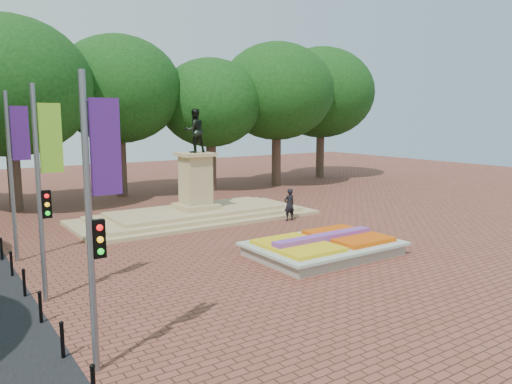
# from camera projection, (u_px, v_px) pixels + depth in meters

# --- Properties ---
(ground) EXTENTS (90.00, 90.00, 0.00)m
(ground) POSITION_uv_depth(u_px,v_px,m) (277.00, 248.00, 22.83)
(ground) COLOR brown
(ground) RESTS_ON ground
(flower_bed) EXTENTS (6.30, 4.30, 0.91)m
(flower_bed) POSITION_uv_depth(u_px,v_px,m) (324.00, 246.00, 21.71)
(flower_bed) COLOR gray
(flower_bed) RESTS_ON ground
(monument) EXTENTS (14.00, 6.00, 6.40)m
(monument) POSITION_uv_depth(u_px,v_px,m) (196.00, 204.00, 29.23)
(monument) COLOR tan
(monument) RESTS_ON ground
(tree_row_back) EXTENTS (44.80, 8.80, 10.43)m
(tree_row_back) POSITION_uv_depth(u_px,v_px,m) (161.00, 107.00, 37.82)
(tree_row_back) COLOR #3B2820
(tree_row_back) RESTS_ON ground
(banner_poles) EXTENTS (0.88, 11.17, 7.00)m
(banner_poles) POSITION_uv_depth(u_px,v_px,m) (45.00, 185.00, 15.57)
(banner_poles) COLOR slate
(banner_poles) RESTS_ON ground
(bollard_row) EXTENTS (0.12, 13.12, 0.98)m
(bollard_row) POSITION_uv_depth(u_px,v_px,m) (32.00, 293.00, 15.57)
(bollard_row) COLOR black
(bollard_row) RESTS_ON ground
(pedestrian) EXTENTS (0.70, 0.48, 1.87)m
(pedestrian) POSITION_uv_depth(u_px,v_px,m) (289.00, 205.00, 28.71)
(pedestrian) COLOR black
(pedestrian) RESTS_ON ground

